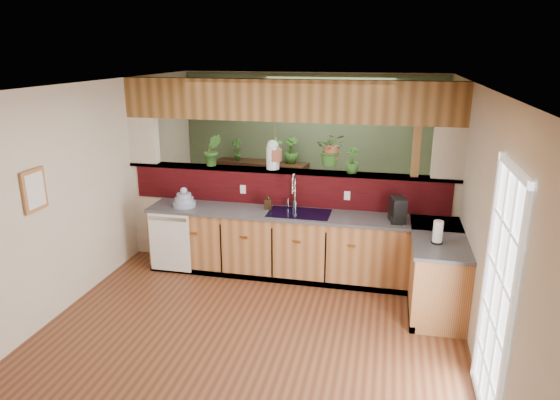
% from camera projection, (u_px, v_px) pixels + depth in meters
% --- Properties ---
extents(ground, '(4.60, 7.00, 0.01)m').
position_uv_depth(ground, '(263.00, 308.00, 5.98)').
color(ground, brown).
rests_on(ground, ground).
extents(ceiling, '(4.60, 7.00, 0.01)m').
position_uv_depth(ceiling, '(261.00, 87.00, 5.23)').
color(ceiling, brown).
rests_on(ceiling, ground).
extents(wall_back, '(4.60, 0.02, 2.60)m').
position_uv_depth(wall_back, '(311.00, 147.00, 8.88)').
color(wall_back, beige).
rests_on(wall_back, ground).
extents(wall_left, '(0.02, 7.00, 2.60)m').
position_uv_depth(wall_left, '(80.00, 192.00, 6.08)').
color(wall_left, beige).
rests_on(wall_left, ground).
extents(wall_right, '(0.02, 7.00, 2.60)m').
position_uv_depth(wall_right, '(478.00, 219.00, 5.13)').
color(wall_right, beige).
rests_on(wall_right, ground).
extents(pass_through_partition, '(4.60, 0.21, 2.60)m').
position_uv_depth(pass_through_partition, '(288.00, 184.00, 6.89)').
color(pass_through_partition, beige).
rests_on(pass_through_partition, ground).
extents(pass_through_ledge, '(4.60, 0.21, 0.04)m').
position_uv_depth(pass_through_ledge, '(286.00, 171.00, 6.85)').
color(pass_through_ledge, brown).
rests_on(pass_through_ledge, ground).
extents(header_beam, '(4.60, 0.15, 0.55)m').
position_uv_depth(header_beam, '(287.00, 101.00, 6.57)').
color(header_beam, brown).
rests_on(header_beam, ground).
extents(sage_backwall, '(4.55, 0.02, 2.55)m').
position_uv_depth(sage_backwall, '(311.00, 147.00, 8.86)').
color(sage_backwall, '#4B5E40').
rests_on(sage_backwall, ground).
extents(countertop, '(4.14, 1.52, 0.90)m').
position_uv_depth(countertop, '(342.00, 252.00, 6.49)').
color(countertop, '#965E33').
rests_on(countertop, ground).
extents(dishwasher, '(0.58, 0.03, 0.82)m').
position_uv_depth(dishwasher, '(170.00, 242.00, 6.78)').
color(dishwasher, white).
rests_on(dishwasher, ground).
extents(navy_sink, '(0.82, 0.50, 0.18)m').
position_uv_depth(navy_sink, '(299.00, 219.00, 6.61)').
color(navy_sink, black).
rests_on(navy_sink, countertop).
extents(french_door, '(0.06, 1.02, 2.16)m').
position_uv_depth(french_door, '(496.00, 300.00, 4.00)').
color(french_door, white).
rests_on(french_door, ground).
extents(framed_print, '(0.04, 0.35, 0.45)m').
position_uv_depth(framed_print, '(34.00, 190.00, 5.26)').
color(framed_print, '#965E33').
rests_on(framed_print, wall_left).
extents(faucet, '(0.22, 0.22, 0.50)m').
position_uv_depth(faucet, '(294.00, 190.00, 6.67)').
color(faucet, '#B7B7B2').
rests_on(faucet, countertop).
extents(dish_stack, '(0.31, 0.31, 0.27)m').
position_uv_depth(dish_stack, '(184.00, 200.00, 6.84)').
color(dish_stack, '#8993B1').
rests_on(dish_stack, countertop).
extents(soap_dispenser, '(0.11, 0.11, 0.21)m').
position_uv_depth(soap_dispenser, '(268.00, 201.00, 6.73)').
color(soap_dispenser, '#342213').
rests_on(soap_dispenser, countertop).
extents(coffee_maker, '(0.17, 0.28, 0.31)m').
position_uv_depth(coffee_maker, '(397.00, 211.00, 6.22)').
color(coffee_maker, black).
rests_on(coffee_maker, countertop).
extents(paper_towel, '(0.13, 0.13, 0.28)m').
position_uv_depth(paper_towel, '(438.00, 232.00, 5.53)').
color(paper_towel, black).
rests_on(paper_towel, countertop).
extents(glass_jar, '(0.18, 0.18, 0.40)m').
position_uv_depth(glass_jar, '(273.00, 155.00, 6.82)').
color(glass_jar, silver).
rests_on(glass_jar, pass_through_ledge).
extents(ledge_plant_left, '(0.31, 0.28, 0.45)m').
position_uv_depth(ledge_plant_left, '(213.00, 150.00, 7.00)').
color(ledge_plant_left, '#29561E').
rests_on(ledge_plant_left, pass_through_ledge).
extents(ledge_plant_right, '(0.21, 0.21, 0.34)m').
position_uv_depth(ledge_plant_right, '(352.00, 160.00, 6.61)').
color(ledge_plant_right, '#29561E').
rests_on(ledge_plant_right, pass_through_ledge).
extents(hanging_plant_a, '(0.24, 0.19, 0.54)m').
position_uv_depth(hanging_plant_a, '(275.00, 143.00, 6.77)').
color(hanging_plant_a, brown).
rests_on(hanging_plant_a, header_beam).
extents(hanging_plant_b, '(0.42, 0.37, 0.56)m').
position_uv_depth(hanging_plant_b, '(332.00, 135.00, 6.57)').
color(hanging_plant_b, brown).
rests_on(hanging_plant_b, header_beam).
extents(shelving_console, '(1.71, 0.71, 1.11)m').
position_uv_depth(shelving_console, '(262.00, 191.00, 9.05)').
color(shelving_console, black).
rests_on(shelving_console, ground).
extents(shelf_plant_a, '(0.23, 0.17, 0.39)m').
position_uv_depth(shelf_plant_a, '(237.00, 150.00, 8.93)').
color(shelf_plant_a, '#29561E').
rests_on(shelf_plant_a, shelving_console).
extents(shelf_plant_b, '(0.26, 0.26, 0.46)m').
position_uv_depth(shelf_plant_b, '(291.00, 150.00, 8.71)').
color(shelf_plant_b, '#29561E').
rests_on(shelf_plant_b, shelving_console).
extents(floor_plant, '(0.89, 0.83, 0.79)m').
position_uv_depth(floor_plant, '(355.00, 218.00, 7.96)').
color(floor_plant, '#29561E').
rests_on(floor_plant, ground).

